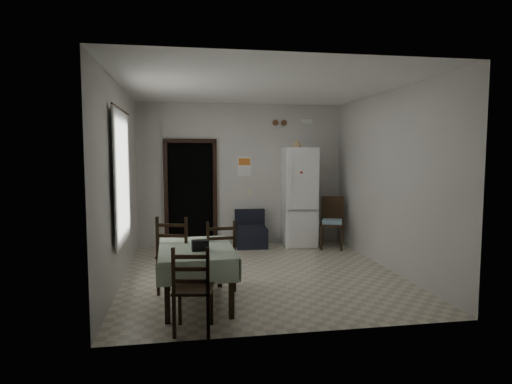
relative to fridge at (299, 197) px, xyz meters
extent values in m
plane|color=#C1B79E|center=(-1.13, -1.93, -1.00)|extent=(4.50, 4.50, 0.00)
cube|color=black|center=(-2.18, 0.54, 0.05)|extent=(0.90, 0.45, 2.10)
cube|color=black|center=(-2.67, 0.29, 0.05)|extent=(0.08, 0.10, 2.18)
cube|color=black|center=(-1.69, 0.29, 0.05)|extent=(0.08, 0.10, 2.18)
cube|color=black|center=(-2.18, 0.29, 1.14)|extent=(1.06, 0.10, 0.08)
cube|color=silver|center=(-3.28, -2.13, 0.55)|extent=(0.10, 1.20, 1.60)
cube|color=silver|center=(-3.17, -2.13, 0.55)|extent=(0.02, 1.45, 1.85)
cylinder|color=black|center=(-3.16, -2.13, 1.50)|extent=(0.02, 1.60, 0.02)
cube|color=white|center=(-1.08, 0.31, 0.62)|extent=(0.28, 0.02, 0.40)
cube|color=orange|center=(-1.08, 0.30, 0.72)|extent=(0.24, 0.01, 0.14)
cube|color=beige|center=(-0.98, 0.31, 0.10)|extent=(0.08, 0.02, 0.12)
cylinder|color=brown|center=(-0.43, 0.31, 1.52)|extent=(0.12, 0.03, 0.12)
cylinder|color=brown|center=(-0.25, 0.31, 1.52)|extent=(0.12, 0.03, 0.12)
cube|color=white|center=(0.22, 0.28, 1.55)|extent=(0.25, 0.07, 0.09)
cone|color=tan|center=(-0.06, -0.02, 1.09)|extent=(0.22, 0.22, 0.18)
cube|color=black|center=(-2.13, -3.28, -0.22)|extent=(0.21, 0.14, 0.13)
camera|label=1|loc=(-2.31, -8.41, 0.89)|focal=30.00mm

